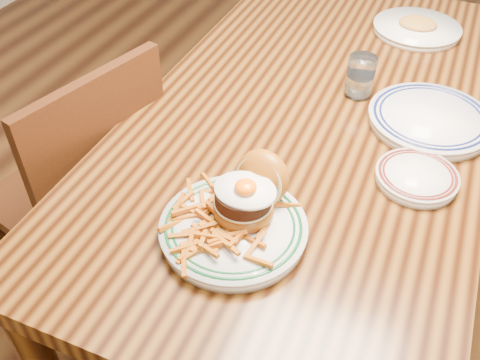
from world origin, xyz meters
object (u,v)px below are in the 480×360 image
at_px(main_plate, 238,216).
at_px(side_plate, 417,177).
at_px(chair_left, 87,192).
at_px(table, 313,134).

bearing_deg(main_plate, side_plate, 53.72).
bearing_deg(main_plate, chair_left, 171.62).
distance_m(chair_left, main_plate, 0.66).
relative_size(table, main_plate, 5.34).
bearing_deg(table, main_plate, -92.11).
xyz_separation_m(table, side_plate, (0.28, -0.19, 0.10)).
bearing_deg(side_plate, chair_left, -150.97).
xyz_separation_m(chair_left, side_plate, (0.84, 0.08, 0.29)).
bearing_deg(chair_left, side_plate, 20.32).
relative_size(chair_left, main_plate, 2.99).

